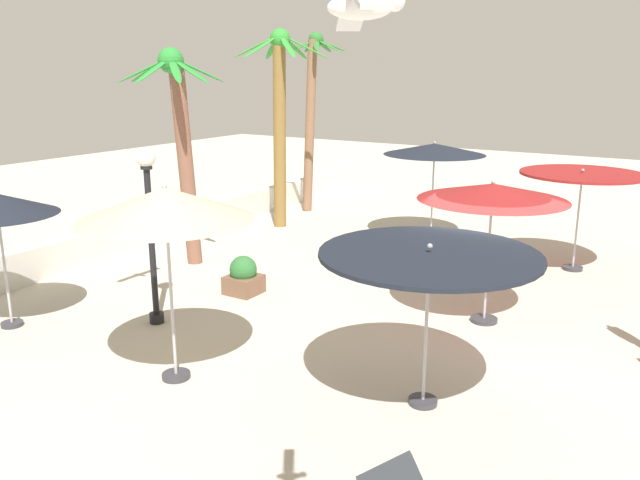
% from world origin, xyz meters
% --- Properties ---
extents(ground_plane, '(56.00, 56.00, 0.00)m').
position_xyz_m(ground_plane, '(0.00, 0.00, 0.00)').
color(ground_plane, beige).
extents(boundary_wall, '(25.20, 0.30, 0.82)m').
position_xyz_m(boundary_wall, '(0.00, 9.85, 0.41)').
color(boundary_wall, silver).
rests_on(boundary_wall, ground_plane).
extents(patio_umbrella_0, '(2.66, 2.66, 3.13)m').
position_xyz_m(patio_umbrella_0, '(-4.04, 3.63, 2.82)').
color(patio_umbrella_0, '#333338').
rests_on(patio_umbrella_0, ground_plane).
extents(patio_umbrella_1, '(2.79, 2.79, 2.79)m').
position_xyz_m(patio_umbrella_1, '(0.90, 0.23, 2.55)').
color(patio_umbrella_1, '#333338').
rests_on(patio_umbrella_1, ground_plane).
extents(patio_umbrella_3, '(2.84, 2.84, 2.84)m').
position_xyz_m(patio_umbrella_3, '(6.13, 3.53, 2.60)').
color(patio_umbrella_3, '#333338').
rests_on(patio_umbrella_3, ground_plane).
extents(patio_umbrella_4, '(2.88, 2.88, 2.50)m').
position_xyz_m(patio_umbrella_4, '(5.37, -0.53, 2.28)').
color(patio_umbrella_4, '#333338').
rests_on(patio_umbrella_4, ground_plane).
extents(patio_umbrella_5, '(3.09, 3.09, 2.45)m').
position_xyz_m(patio_umbrella_5, '(-2.71, -0.04, 2.23)').
color(patio_umbrella_5, '#333338').
rests_on(patio_umbrella_5, ground_plane).
extents(palm_tree_0, '(2.00, 2.02, 5.98)m').
position_xyz_m(palm_tree_0, '(7.96, 8.77, 3.63)').
color(palm_tree_0, brown).
rests_on(palm_tree_0, ground_plane).
extents(palm_tree_1, '(2.87, 2.59, 5.94)m').
position_xyz_m(palm_tree_1, '(5.36, 8.24, 3.61)').
color(palm_tree_1, olive).
rests_on(palm_tree_1, ground_plane).
extents(palm_tree_2, '(2.43, 2.43, 5.27)m').
position_xyz_m(palm_tree_2, '(0.63, 7.76, 3.27)').
color(palm_tree_2, brown).
rests_on(palm_tree_2, ground_plane).
extents(lamp_post_0, '(0.35, 0.35, 3.39)m').
position_xyz_m(lamp_post_0, '(-2.53, 5.61, 2.06)').
color(lamp_post_0, black).
rests_on(lamp_post_0, ground_plane).
extents(seagull_0, '(1.09, 0.82, 0.19)m').
position_xyz_m(seagull_0, '(-7.88, -1.73, 5.08)').
color(seagull_0, white).
extents(planter, '(0.70, 0.70, 0.85)m').
position_xyz_m(planter, '(-0.29, 5.25, 0.38)').
color(planter, brown).
rests_on(planter, ground_plane).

